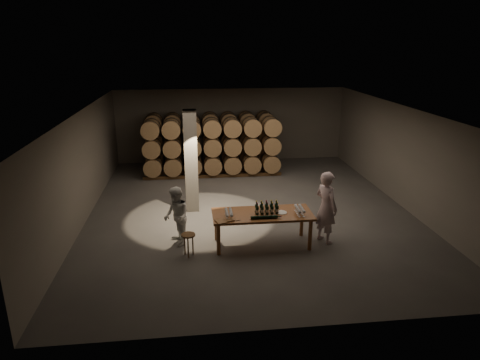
{
  "coord_description": "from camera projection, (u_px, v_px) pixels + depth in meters",
  "views": [
    {
      "loc": [
        -1.76,
        -12.64,
        5.17
      ],
      "look_at": [
        -0.33,
        -0.28,
        1.1
      ],
      "focal_mm": 32.0,
      "sensor_mm": 36.0,
      "label": 1
    }
  ],
  "objects": [
    {
      "name": "stool",
      "position": [
        188.0,
        238.0,
        10.65
      ],
      "size": [
        0.35,
        0.35,
        0.59
      ],
      "rotation": [
        0.0,
        0.0,
        -0.09
      ],
      "color": "#55391D",
      "rests_on": "ground"
    },
    {
      "name": "lying_bottles",
      "position": [
        265.0,
        217.0,
        10.74
      ],
      "size": [
        0.78,
        0.08,
        0.08
      ],
      "color": "black",
      "rests_on": "tasting_table"
    },
    {
      "name": "glass_cluster_left",
      "position": [
        229.0,
        212.0,
        10.84
      ],
      "size": [
        0.19,
        0.52,
        0.16
      ],
      "color": "silver",
      "rests_on": "tasting_table"
    },
    {
      "name": "bottle_cluster",
      "position": [
        267.0,
        209.0,
        11.06
      ],
      "size": [
        0.6,
        0.23,
        0.33
      ],
      "color": "black",
      "rests_on": "tasting_table"
    },
    {
      "name": "room",
      "position": [
        191.0,
        162.0,
        13.23
      ],
      "size": [
        12.0,
        12.0,
        12.0
      ],
      "color": "#514E4C",
      "rests_on": "ground"
    },
    {
      "name": "pen",
      "position": [
        238.0,
        220.0,
        10.63
      ],
      "size": [
        0.13,
        0.04,
        0.01
      ],
      "primitive_type": "cylinder",
      "rotation": [
        0.0,
        1.57,
        0.23
      ],
      "color": "black",
      "rests_on": "tasting_table"
    },
    {
      "name": "plate",
      "position": [
        281.0,
        212.0,
        11.12
      ],
      "size": [
        0.29,
        0.29,
        0.02
      ],
      "primitive_type": "cylinder",
      "color": "white",
      "rests_on": "tasting_table"
    },
    {
      "name": "notebook_corner",
      "position": [
        221.0,
        221.0,
        10.57
      ],
      "size": [
        0.31,
        0.35,
        0.03
      ],
      "primitive_type": "cube",
      "rotation": [
        0.0,
        0.0,
        0.31
      ],
      "color": "brown",
      "rests_on": "tasting_table"
    },
    {
      "name": "person_woman",
      "position": [
        176.0,
        216.0,
        11.16
      ],
      "size": [
        0.79,
        0.9,
        1.59
      ],
      "primitive_type": "imported",
      "rotation": [
        0.0,
        0.0,
        -1.3
      ],
      "color": "silver",
      "rests_on": "ground"
    },
    {
      "name": "notebook_near",
      "position": [
        229.0,
        220.0,
        10.64
      ],
      "size": [
        0.28,
        0.25,
        0.03
      ],
      "primitive_type": "cube",
      "rotation": [
        0.0,
        0.0,
        0.3
      ],
      "color": "brown",
      "rests_on": "tasting_table"
    },
    {
      "name": "tasting_table",
      "position": [
        262.0,
        217.0,
        11.13
      ],
      "size": [
        2.6,
        1.1,
        0.9
      ],
      "color": "brown",
      "rests_on": "ground"
    },
    {
      "name": "glass_cluster_right",
      "position": [
        300.0,
        209.0,
        11.04
      ],
      "size": [
        0.2,
        0.53,
        0.18
      ],
      "color": "silver",
      "rests_on": "tasting_table"
    },
    {
      "name": "barrel_stack_front",
      "position": [
        212.0,
        146.0,
        16.85
      ],
      "size": [
        5.48,
        0.95,
        2.31
      ],
      "color": "#55391D",
      "rests_on": "ground"
    },
    {
      "name": "person_man",
      "position": [
        326.0,
        207.0,
        11.28
      ],
      "size": [
        0.74,
        0.85,
        1.96
      ],
      "primitive_type": "imported",
      "rotation": [
        0.0,
        0.0,
        2.04
      ],
      "color": "silver",
      "rests_on": "ground"
    },
    {
      "name": "barrel_stack_back",
      "position": [
        211.0,
        139.0,
        18.17
      ],
      "size": [
        5.48,
        0.95,
        2.31
      ],
      "color": "#55391D",
      "rests_on": "ground"
    }
  ]
}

